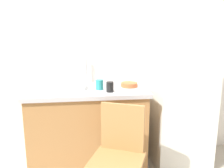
{
  "coord_description": "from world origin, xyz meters",
  "views": [
    {
      "loc": [
        -0.14,
        -1.66,
        1.45
      ],
      "look_at": [
        0.14,
        0.6,
        0.95
      ],
      "focal_mm": 37.27,
      "sensor_mm": 36.0,
      "label": 1
    }
  ],
  "objects_px": {
    "terracotta_bowl": "(129,85)",
    "dish_tray": "(71,86)",
    "cup_black": "(110,87)",
    "cup_teal": "(100,85)",
    "refrigerator": "(180,105)",
    "chair": "(118,156)"
  },
  "relations": [
    {
      "from": "dish_tray",
      "to": "chair",
      "type": "bearing_deg",
      "value": -60.92
    },
    {
      "from": "refrigerator",
      "to": "chair",
      "type": "height_order",
      "value": "refrigerator"
    },
    {
      "from": "refrigerator",
      "to": "cup_teal",
      "type": "xyz_separation_m",
      "value": [
        -0.89,
        -0.07,
        0.27
      ]
    },
    {
      "from": "cup_black",
      "to": "cup_teal",
      "type": "relative_size",
      "value": 1.01
    },
    {
      "from": "terracotta_bowl",
      "to": "cup_teal",
      "type": "xyz_separation_m",
      "value": [
        -0.32,
        -0.08,
        0.03
      ]
    },
    {
      "from": "dish_tray",
      "to": "terracotta_bowl",
      "type": "bearing_deg",
      "value": -0.14
    },
    {
      "from": "chair",
      "to": "cup_black",
      "type": "relative_size",
      "value": 9.02
    },
    {
      "from": "chair",
      "to": "dish_tray",
      "type": "xyz_separation_m",
      "value": [
        -0.38,
        0.68,
        0.42
      ]
    },
    {
      "from": "cup_teal",
      "to": "refrigerator",
      "type": "bearing_deg",
      "value": 4.71
    },
    {
      "from": "cup_black",
      "to": "cup_teal",
      "type": "distance_m",
      "value": 0.14
    },
    {
      "from": "refrigerator",
      "to": "terracotta_bowl",
      "type": "distance_m",
      "value": 0.62
    },
    {
      "from": "dish_tray",
      "to": "cup_teal",
      "type": "relative_size",
      "value": 2.87
    },
    {
      "from": "chair",
      "to": "cup_black",
      "type": "bearing_deg",
      "value": 114.83
    },
    {
      "from": "chair",
      "to": "cup_black",
      "type": "xyz_separation_m",
      "value": [
        -0.01,
        0.5,
        0.45
      ]
    },
    {
      "from": "terracotta_bowl",
      "to": "cup_black",
      "type": "relative_size",
      "value": 1.77
    },
    {
      "from": "dish_tray",
      "to": "terracotta_bowl",
      "type": "xyz_separation_m",
      "value": [
        0.6,
        -0.0,
        -0.0
      ]
    },
    {
      "from": "terracotta_bowl",
      "to": "dish_tray",
      "type": "bearing_deg",
      "value": 179.86
    },
    {
      "from": "terracotta_bowl",
      "to": "cup_black",
      "type": "xyz_separation_m",
      "value": [
        -0.23,
        -0.19,
        0.03
      ]
    },
    {
      "from": "refrigerator",
      "to": "chair",
      "type": "xyz_separation_m",
      "value": [
        -0.79,
        -0.68,
        -0.18
      ]
    },
    {
      "from": "chair",
      "to": "terracotta_bowl",
      "type": "bearing_deg",
      "value": 96.31
    },
    {
      "from": "chair",
      "to": "cup_black",
      "type": "height_order",
      "value": "cup_black"
    },
    {
      "from": "refrigerator",
      "to": "chair",
      "type": "distance_m",
      "value": 1.06
    }
  ]
}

